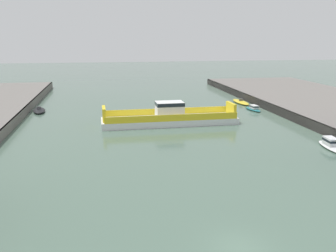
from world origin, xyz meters
name	(u,v)px	position (x,y,z in m)	size (l,w,h in m)	color
ground_plane	(238,246)	(0.00, 0.00, 0.00)	(400.00, 400.00, 0.00)	#4C6656
chain_ferry	(170,117)	(1.97, 38.21, 1.15)	(23.10, 6.01, 3.85)	silver
moored_boat_near_right	(331,145)	(20.73, 20.41, 0.53)	(2.51, 6.63, 1.42)	white
moored_boat_mid_left	(241,102)	(21.43, 55.43, 0.28)	(2.36, 7.67, 1.05)	yellow
moored_boat_mid_right	(39,110)	(-21.68, 53.01, 0.31)	(3.11, 6.54, 1.10)	black
moored_boat_far_left	(253,108)	(20.90, 47.05, 0.41)	(2.18, 5.47, 1.12)	#237075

